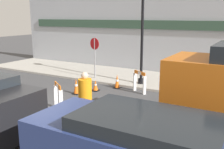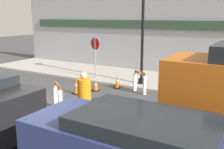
# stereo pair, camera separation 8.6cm
# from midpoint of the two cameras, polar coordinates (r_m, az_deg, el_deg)

# --- Properties ---
(ground_plane) EXTENTS (60.00, 60.00, 0.00)m
(ground_plane) POSITION_cam_midpoint_polar(r_m,az_deg,el_deg) (9.42, -15.38, -8.34)
(ground_plane) COLOR #424244
(sidewalk_slab) EXTENTS (18.00, 3.72, 0.10)m
(sidewalk_slab) POSITION_cam_midpoint_polar(r_m,az_deg,el_deg) (14.37, 2.79, -0.42)
(sidewalk_slab) COLOR #ADA89E
(sidewalk_slab) RESTS_ON ground_plane
(storefront_facade) EXTENTS (18.00, 0.22, 5.50)m
(storefront_facade) POSITION_cam_midpoint_polar(r_m,az_deg,el_deg) (15.75, 6.17, 10.61)
(storefront_facade) COLOR #A3A8B2
(storefront_facade) RESTS_ON ground_plane
(streetlamp_post) EXTENTS (0.44, 0.44, 5.27)m
(streetlamp_post) POSITION_cam_midpoint_polar(r_m,az_deg,el_deg) (12.34, 6.49, 13.45)
(streetlamp_post) COLOR black
(streetlamp_post) RESTS_ON sidewalk_slab
(stop_sign) EXTENTS (0.59, 0.12, 2.10)m
(stop_sign) POSITION_cam_midpoint_polar(r_m,az_deg,el_deg) (13.55, -3.98, 5.05)
(stop_sign) COLOR gray
(stop_sign) RESTS_ON sidewalk_slab
(barricade_0) EXTENTS (0.75, 0.58, 1.01)m
(barricade_0) POSITION_cam_midpoint_polar(r_m,az_deg,el_deg) (9.42, -11.90, -4.66)
(barricade_0) COLOR white
(barricade_0) RESTS_ON ground_plane
(barricade_1) EXTENTS (0.73, 0.49, 0.96)m
(barricade_1) POSITION_cam_midpoint_polar(r_m,az_deg,el_deg) (11.49, 5.81, -1.46)
(barricade_1) COLOR white
(barricade_1) RESTS_ON ground_plane
(traffic_cone_0) EXTENTS (0.30, 0.30, 0.49)m
(traffic_cone_0) POSITION_cam_midpoint_polar(r_m,az_deg,el_deg) (11.78, -3.84, -2.46)
(traffic_cone_0) COLOR black
(traffic_cone_0) RESTS_ON ground_plane
(traffic_cone_1) EXTENTS (0.30, 0.30, 0.68)m
(traffic_cone_1) POSITION_cam_midpoint_polar(r_m,az_deg,el_deg) (11.37, -8.01, -2.61)
(traffic_cone_1) COLOR black
(traffic_cone_1) RESTS_ON ground_plane
(traffic_cone_2) EXTENTS (0.30, 0.30, 0.52)m
(traffic_cone_2) POSITION_cam_midpoint_polar(r_m,az_deg,el_deg) (11.61, -5.55, -2.63)
(traffic_cone_2) COLOR black
(traffic_cone_2) RESTS_ON ground_plane
(traffic_cone_3) EXTENTS (0.30, 0.30, 0.66)m
(traffic_cone_3) POSITION_cam_midpoint_polar(r_m,az_deg,el_deg) (12.15, 0.91, -1.56)
(traffic_cone_3) COLOR black
(traffic_cone_3) RESTS_ON ground_plane
(traffic_cone_4) EXTENTS (0.30, 0.30, 0.47)m
(traffic_cone_4) POSITION_cam_midpoint_polar(r_m,az_deg,el_deg) (8.19, -4.95, -9.49)
(traffic_cone_4) COLOR black
(traffic_cone_4) RESTS_ON ground_plane
(person_worker) EXTENTS (0.49, 0.49, 1.79)m
(person_worker) POSITION_cam_midpoint_polar(r_m,az_deg,el_deg) (7.48, -6.17, -5.70)
(person_worker) COLOR #33333D
(person_worker) RESTS_ON ground_plane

